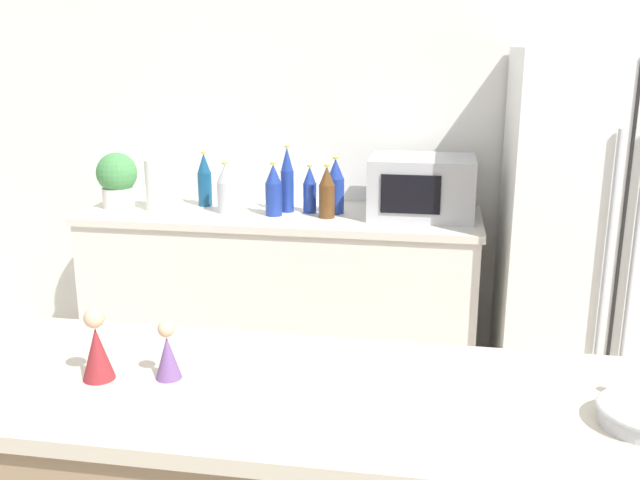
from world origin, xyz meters
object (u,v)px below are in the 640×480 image
(back_bottle_0, at_px, (336,187))
(wise_man_figurine_blue, at_px, (97,349))
(back_bottle_1, at_px, (287,180))
(refrigerator, at_px, (600,244))
(back_bottle_3, at_px, (205,180))
(wise_man_figurine_crimson, at_px, (168,354))
(back_bottle_6, at_px, (274,190))
(back_bottle_4, at_px, (225,189))
(back_bottle_5, at_px, (310,190))
(paper_towel_roll, at_px, (156,185))
(back_bottle_2, at_px, (327,193))
(potted_plant, at_px, (117,179))
(microwave, at_px, (422,187))

(back_bottle_0, relative_size, wise_man_figurine_blue, 1.61)
(back_bottle_1, bearing_deg, refrigerator, -2.86)
(back_bottle_3, relative_size, wise_man_figurine_crimson, 1.98)
(back_bottle_6, xyz_separation_m, wise_man_figurine_crimson, (0.19, -1.81, -0.00))
(back_bottle_3, bearing_deg, back_bottle_4, -41.27)
(back_bottle_4, bearing_deg, back_bottle_5, 10.33)
(back_bottle_1, bearing_deg, wise_man_figurine_crimson, -85.77)
(paper_towel_roll, xyz_separation_m, back_bottle_6, (0.59, -0.02, -0.00))
(back_bottle_6, height_order, wise_man_figurine_blue, back_bottle_6)
(wise_man_figurine_blue, bearing_deg, back_bottle_4, 98.38)
(paper_towel_roll, bearing_deg, back_bottle_6, -1.79)
(back_bottle_2, relative_size, back_bottle_4, 1.03)
(potted_plant, bearing_deg, back_bottle_3, 15.16)
(paper_towel_roll, xyz_separation_m, back_bottle_5, (0.74, 0.07, -0.01))
(back_bottle_2, xyz_separation_m, back_bottle_4, (-0.49, 0.02, -0.00))
(back_bottle_1, height_order, back_bottle_3, back_bottle_1)
(refrigerator, height_order, back_bottle_2, refrigerator)
(paper_towel_roll, xyz_separation_m, back_bottle_0, (0.87, 0.08, 0.00))
(potted_plant, distance_m, microwave, 1.48)
(refrigerator, distance_m, back_bottle_4, 1.73)
(back_bottle_3, xyz_separation_m, wise_man_figurine_crimson, (0.57, -1.96, -0.01))
(microwave, height_order, back_bottle_0, microwave)
(paper_towel_roll, relative_size, back_bottle_4, 1.02)
(back_bottle_2, xyz_separation_m, wise_man_figurine_blue, (-0.22, -1.84, 0.01))
(microwave, xyz_separation_m, wise_man_figurine_crimson, (-0.50, -1.91, -0.02))
(paper_towel_roll, bearing_deg, microwave, 3.65)
(back_bottle_4, bearing_deg, back_bottle_6, -4.12)
(microwave, height_order, back_bottle_1, back_bottle_1)
(potted_plant, distance_m, wise_man_figurine_blue, 2.05)
(back_bottle_3, height_order, wise_man_figurine_crimson, back_bottle_3)
(potted_plant, height_order, back_bottle_2, potted_plant)
(paper_towel_roll, relative_size, back_bottle_6, 0.98)
(back_bottle_2, height_order, back_bottle_6, back_bottle_6)
(paper_towel_roll, height_order, back_bottle_2, back_bottle_2)
(back_bottle_0, distance_m, wise_man_figurine_crimson, 1.91)
(paper_towel_roll, height_order, back_bottle_3, back_bottle_3)
(microwave, bearing_deg, wise_man_figurine_blue, -108.53)
(back_bottle_0, bearing_deg, microwave, 0.76)
(wise_man_figurine_blue, height_order, wise_man_figurine_crimson, wise_man_figurine_blue)
(back_bottle_6, bearing_deg, potted_plant, 177.46)
(back_bottle_1, distance_m, back_bottle_4, 0.30)
(back_bottle_3, relative_size, back_bottle_6, 1.08)
(wise_man_figurine_crimson, bearing_deg, back_bottle_0, 87.21)
(back_bottle_1, distance_m, back_bottle_2, 0.23)
(back_bottle_2, distance_m, back_bottle_6, 0.25)
(refrigerator, distance_m, wise_man_figurine_blue, 2.36)
(wise_man_figurine_crimson, bearing_deg, microwave, 75.40)
(back_bottle_1, height_order, wise_man_figurine_crimson, back_bottle_1)
(back_bottle_2, bearing_deg, potted_plant, 177.94)
(back_bottle_1, height_order, back_bottle_6, back_bottle_1)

